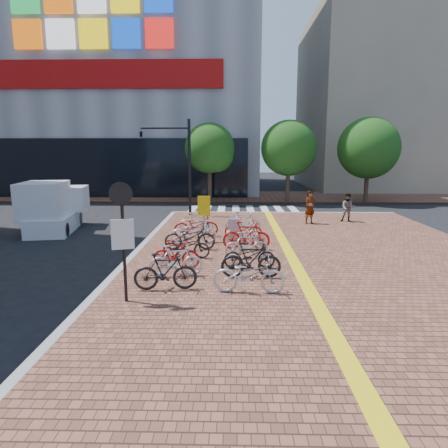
{
  "coord_description": "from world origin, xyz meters",
  "views": [
    {
      "loc": [
        -0.18,
        -13.29,
        4.08
      ],
      "look_at": [
        -0.53,
        1.61,
        1.3
      ],
      "focal_mm": 32.0,
      "sensor_mm": 36.0,
      "label": 1
    }
  ],
  "objects_px": {
    "pedestrian_b": "(348,208)",
    "utility_box": "(235,231)",
    "bike_13": "(244,232)",
    "bike_2": "(177,254)",
    "pedestrian_a": "(310,207)",
    "bike_1": "(176,261)",
    "bike_12": "(246,236)",
    "yellow_sign": "(204,210)",
    "traffic_light_pole": "(167,150)",
    "bike_10": "(250,255)",
    "bike_15": "(243,222)",
    "box_truck": "(54,208)",
    "bike_3": "(186,246)",
    "bike_6": "(196,225)",
    "bike_9": "(251,260)",
    "bike_11": "(247,245)",
    "bike_4": "(190,237)",
    "notice_sign": "(123,228)",
    "bike_5": "(194,232)",
    "bike_14": "(243,229)",
    "bike_0": "(165,271)",
    "bike_8": "(249,274)",
    "bike_7": "(196,223)"
  },
  "relations": [
    {
      "from": "bike_2",
      "to": "bike_12",
      "type": "relative_size",
      "value": 0.85
    },
    {
      "from": "bike_6",
      "to": "bike_15",
      "type": "xyz_separation_m",
      "value": [
        2.17,
        0.93,
        -0.01
      ]
    },
    {
      "from": "bike_9",
      "to": "bike_3",
      "type": "bearing_deg",
      "value": 44.69
    },
    {
      "from": "bike_8",
      "to": "bike_11",
      "type": "bearing_deg",
      "value": 2.15
    },
    {
      "from": "bike_2",
      "to": "bike_12",
      "type": "height_order",
      "value": "bike_12"
    },
    {
      "from": "bike_0",
      "to": "notice_sign",
      "type": "relative_size",
      "value": 0.57
    },
    {
      "from": "bike_9",
      "to": "bike_14",
      "type": "relative_size",
      "value": 1.11
    },
    {
      "from": "bike_0",
      "to": "bike_10",
      "type": "relative_size",
      "value": 1.04
    },
    {
      "from": "bike_4",
      "to": "utility_box",
      "type": "distance_m",
      "value": 2.14
    },
    {
      "from": "bike_11",
      "to": "pedestrian_a",
      "type": "relative_size",
      "value": 0.91
    },
    {
      "from": "bike_5",
      "to": "bike_6",
      "type": "relative_size",
      "value": 0.97
    },
    {
      "from": "bike_4",
      "to": "bike_6",
      "type": "bearing_deg",
      "value": -4.31
    },
    {
      "from": "bike_0",
      "to": "bike_15",
      "type": "bearing_deg",
      "value": -23.12
    },
    {
      "from": "bike_3",
      "to": "bike_6",
      "type": "height_order",
      "value": "bike_6"
    },
    {
      "from": "bike_9",
      "to": "bike_15",
      "type": "distance_m",
      "value": 6.81
    },
    {
      "from": "bike_1",
      "to": "bike_9",
      "type": "height_order",
      "value": "bike_9"
    },
    {
      "from": "bike_4",
      "to": "pedestrian_a",
      "type": "xyz_separation_m",
      "value": [
        5.84,
        5.87,
        0.37
      ]
    },
    {
      "from": "bike_13",
      "to": "box_truck",
      "type": "relative_size",
      "value": 0.34
    },
    {
      "from": "bike_4",
      "to": "bike_5",
      "type": "relative_size",
      "value": 1.02
    },
    {
      "from": "bike_2",
      "to": "pedestrian_b",
      "type": "bearing_deg",
      "value": -35.71
    },
    {
      "from": "pedestrian_b",
      "to": "bike_9",
      "type": "bearing_deg",
      "value": -102.97
    },
    {
      "from": "bike_2",
      "to": "bike_11",
      "type": "bearing_deg",
      "value": -55.78
    },
    {
      "from": "bike_6",
      "to": "notice_sign",
      "type": "xyz_separation_m",
      "value": [
        -1.12,
        -7.96,
        1.45
      ]
    },
    {
      "from": "bike_2",
      "to": "pedestrian_a",
      "type": "height_order",
      "value": "pedestrian_a"
    },
    {
      "from": "bike_8",
      "to": "pedestrian_b",
      "type": "xyz_separation_m",
      "value": [
        5.88,
        11.29,
        0.26
      ]
    },
    {
      "from": "bike_0",
      "to": "bike_6",
      "type": "bearing_deg",
      "value": -8.2
    },
    {
      "from": "bike_14",
      "to": "pedestrian_a",
      "type": "relative_size",
      "value": 0.94
    },
    {
      "from": "bike_7",
      "to": "box_truck",
      "type": "relative_size",
      "value": 0.35
    },
    {
      "from": "bike_9",
      "to": "bike_10",
      "type": "distance_m",
      "value": 1.02
    },
    {
      "from": "bike_13",
      "to": "pedestrian_b",
      "type": "height_order",
      "value": "pedestrian_b"
    },
    {
      "from": "pedestrian_b",
      "to": "utility_box",
      "type": "xyz_separation_m",
      "value": [
        -6.27,
        -5.29,
        -0.25
      ]
    },
    {
      "from": "bike_15",
      "to": "utility_box",
      "type": "height_order",
      "value": "utility_box"
    },
    {
      "from": "bike_0",
      "to": "bike_8",
      "type": "distance_m",
      "value": 2.37
    },
    {
      "from": "bike_10",
      "to": "bike_14",
      "type": "bearing_deg",
      "value": -2.05
    },
    {
      "from": "bike_1",
      "to": "bike_12",
      "type": "xyz_separation_m",
      "value": [
        2.32,
        3.48,
        0.06
      ]
    },
    {
      "from": "bike_10",
      "to": "bike_15",
      "type": "xyz_separation_m",
      "value": [
        -0.08,
        5.8,
        0.07
      ]
    },
    {
      "from": "bike_6",
      "to": "bike_7",
      "type": "bearing_deg",
      "value": -5.26
    },
    {
      "from": "bike_6",
      "to": "traffic_light_pole",
      "type": "distance_m",
      "value": 7.4
    },
    {
      "from": "bike_14",
      "to": "box_truck",
      "type": "distance_m",
      "value": 9.76
    },
    {
      "from": "pedestrian_b",
      "to": "yellow_sign",
      "type": "distance_m",
      "value": 9.11
    },
    {
      "from": "bike_8",
      "to": "traffic_light_pole",
      "type": "height_order",
      "value": "traffic_light_pole"
    },
    {
      "from": "notice_sign",
      "to": "traffic_light_pole",
      "type": "distance_m",
      "value": 14.31
    },
    {
      "from": "bike_5",
      "to": "bike_14",
      "type": "xyz_separation_m",
      "value": [
        2.13,
        1.02,
        -0.07
      ]
    },
    {
      "from": "pedestrian_b",
      "to": "yellow_sign",
      "type": "xyz_separation_m",
      "value": [
        -7.59,
        -5.0,
        0.59
      ]
    },
    {
      "from": "bike_3",
      "to": "traffic_light_pole",
      "type": "distance_m",
      "value": 10.63
    },
    {
      "from": "bike_6",
      "to": "bike_4",
      "type": "bearing_deg",
      "value": 169.91
    },
    {
      "from": "bike_10",
      "to": "bike_7",
      "type": "bearing_deg",
      "value": 18.51
    },
    {
      "from": "notice_sign",
      "to": "traffic_light_pole",
      "type": "xyz_separation_m",
      "value": [
        -1.13,
        14.13,
        1.96
      ]
    },
    {
      "from": "bike_1",
      "to": "utility_box",
      "type": "distance_m",
      "value": 4.96
    },
    {
      "from": "yellow_sign",
      "to": "traffic_light_pole",
      "type": "height_order",
      "value": "traffic_light_pole"
    }
  ]
}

